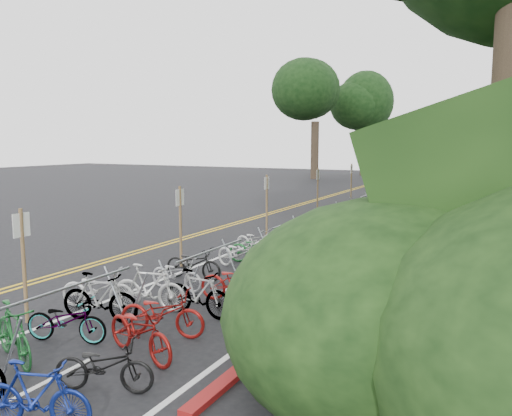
# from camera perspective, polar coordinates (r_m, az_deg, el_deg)

# --- Properties ---
(ground) EXTENTS (120.00, 120.00, 0.00)m
(ground) POSITION_cam_1_polar(r_m,az_deg,el_deg) (12.62, -24.50, -10.77)
(ground) COLOR black
(ground) RESTS_ON ground
(road_markings) EXTENTS (7.47, 80.00, 0.01)m
(road_markings) POSITION_cam_1_polar(r_m,az_deg,el_deg) (19.92, 0.16, -3.50)
(road_markings) COLOR gold
(road_markings) RESTS_ON ground
(red_curb) EXTENTS (0.25, 28.00, 0.10)m
(red_curb) POSITION_cam_1_polar(r_m,az_deg,el_deg) (20.04, 15.75, -3.59)
(red_curb) COLOR maroon
(red_curb) RESTS_ON ground
(bike_rack_front) EXTENTS (1.18, 3.09, 1.26)m
(bike_rack_front) POSITION_cam_1_polar(r_m,az_deg,el_deg) (9.75, -20.41, -10.27)
(bike_rack_front) COLOR gray
(bike_rack_front) RESTS_ON ground
(bike_racks_rest) EXTENTS (1.14, 23.00, 1.17)m
(bike_racks_rest) POSITION_cam_1_polar(r_m,az_deg,el_deg) (21.54, 9.33, -0.47)
(bike_racks_rest) COLOR gray
(bike_racks_rest) RESTS_ON ground
(signpost_near) EXTENTS (0.08, 0.40, 2.45)m
(signpost_near) POSITION_cam_1_polar(r_m,az_deg,el_deg) (11.58, -25.05, -5.20)
(signpost_near) COLOR brown
(signpost_near) RESTS_ON ground
(signposts_rest) EXTENTS (0.08, 18.40, 2.50)m
(signposts_rest) POSITION_cam_1_polar(r_m,az_deg,el_deg) (23.23, 4.49, 1.61)
(signposts_rest) COLOR brown
(signposts_rest) RESTS_ON ground
(bike_front) EXTENTS (1.14, 1.86, 0.92)m
(bike_front) POSITION_cam_1_polar(r_m,az_deg,el_deg) (12.25, -17.63, -8.73)
(bike_front) COLOR beige
(bike_front) RESTS_ON ground
(bike_valet) EXTENTS (3.32, 12.57, 1.08)m
(bike_valet) POSITION_cam_1_polar(r_m,az_deg,el_deg) (12.21, -6.25, -8.34)
(bike_valet) COLOR slate
(bike_valet) RESTS_ON ground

